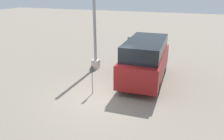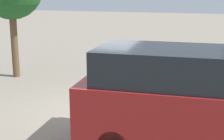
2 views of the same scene
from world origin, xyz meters
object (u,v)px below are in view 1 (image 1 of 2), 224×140
(parking_meter_near, at_px, (92,73))
(parking_meter_far, at_px, (129,42))
(lamp_post, at_px, (95,35))
(parked_van, at_px, (145,59))

(parking_meter_near, xyz_separation_m, parking_meter_far, (6.65, 0.06, 0.03))
(parking_meter_near, bearing_deg, parking_meter_far, 4.41)
(lamp_post, bearing_deg, parking_meter_far, -20.90)
(lamp_post, distance_m, parked_van, 3.59)
(parking_meter_near, relative_size, parked_van, 0.29)
(lamp_post, bearing_deg, parked_van, -105.35)
(parking_meter_near, distance_m, parked_van, 3.19)
(parking_meter_far, bearing_deg, parking_meter_near, -175.59)
(lamp_post, bearing_deg, parking_meter_near, -158.71)
(parking_meter_far, relative_size, lamp_post, 0.25)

